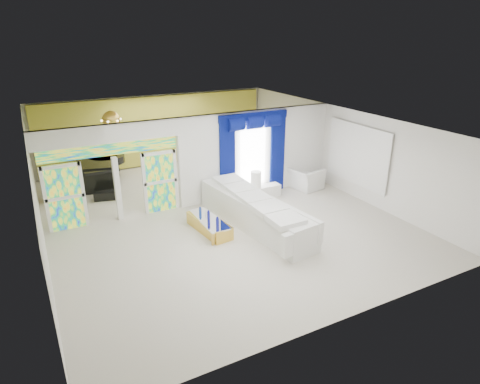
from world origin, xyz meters
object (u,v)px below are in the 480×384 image
console_table (263,192)px  white_sofa (254,213)px  armchair (304,178)px  grand_piano (98,173)px  coffee_table (209,225)px

console_table → white_sofa: bearing=-127.1°
console_table → armchair: size_ratio=1.05×
white_sofa → console_table: size_ratio=3.65×
grand_piano → white_sofa: bearing=-44.6°
armchair → console_table: bearing=83.0°
white_sofa → console_table: (1.41, 1.86, -0.23)m
armchair → grand_piano: grand_piano is taller
console_table → armchair: armchair is taller
armchair → grand_piano: size_ratio=0.63×
console_table → coffee_table: bearing=-150.5°
coffee_table → armchair: (4.59, 1.65, 0.20)m
coffee_table → grand_piano: grand_piano is taller
white_sofa → armchair: size_ratio=3.82×
coffee_table → white_sofa: bearing=-12.5°
armchair → grand_piano: (-6.75, 3.85, 0.10)m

